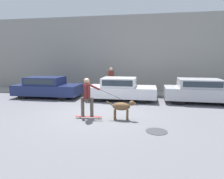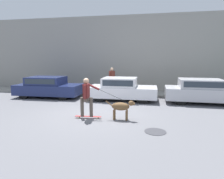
# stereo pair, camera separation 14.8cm
# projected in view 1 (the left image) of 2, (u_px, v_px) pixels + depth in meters

# --- Properties ---
(ground_plane) EXTENTS (36.00, 36.00, 0.00)m
(ground_plane) POSITION_uv_depth(u_px,v_px,m) (94.00, 115.00, 8.50)
(ground_plane) COLOR slate
(back_wall) EXTENTS (32.00, 0.30, 5.43)m
(back_wall) POSITION_uv_depth(u_px,v_px,m) (118.00, 54.00, 14.45)
(back_wall) COLOR gray
(back_wall) RESTS_ON ground_plane
(sidewalk_curb) EXTENTS (30.00, 1.86, 0.15)m
(sidewalk_curb) POSITION_uv_depth(u_px,v_px,m) (115.00, 93.00, 13.78)
(sidewalk_curb) COLOR gray
(sidewalk_curb) RESTS_ON ground_plane
(parked_car_0) EXTENTS (4.07, 1.92, 1.28)m
(parked_car_0) POSITION_uv_depth(u_px,v_px,m) (47.00, 87.00, 12.48)
(parked_car_0) COLOR black
(parked_car_0) RESTS_ON ground_plane
(parked_car_1) EXTENTS (3.96, 1.85, 1.31)m
(parked_car_1) POSITION_uv_depth(u_px,v_px,m) (121.00, 89.00, 11.66)
(parked_car_1) COLOR black
(parked_car_1) RESTS_ON ground_plane
(parked_car_2) EXTENTS (3.98, 1.84, 1.31)m
(parked_car_2) POSITION_uv_depth(u_px,v_px,m) (201.00, 91.00, 10.88)
(parked_car_2) COLOR black
(parked_car_2) RESTS_ON ground_plane
(dog) EXTENTS (1.17, 0.34, 0.78)m
(dog) POSITION_uv_depth(u_px,v_px,m) (122.00, 107.00, 7.82)
(dog) COLOR brown
(dog) RESTS_ON ground_plane
(skateboarder) EXTENTS (2.26, 0.56, 1.63)m
(skateboarder) POSITION_uv_depth(u_px,v_px,m) (87.00, 96.00, 7.92)
(skateboarder) COLOR beige
(skateboarder) RESTS_ON ground_plane
(pedestrian_with_bag) EXTENTS (0.40, 0.60, 1.68)m
(pedestrian_with_bag) POSITION_uv_depth(u_px,v_px,m) (111.00, 79.00, 13.23)
(pedestrian_with_bag) COLOR #3D4760
(pedestrian_with_bag) RESTS_ON sidewalk_curb
(manhole_cover) EXTENTS (0.71, 0.71, 0.01)m
(manhole_cover) POSITION_uv_depth(u_px,v_px,m) (157.00, 131.00, 6.59)
(manhole_cover) COLOR #38383D
(manhole_cover) RESTS_ON ground_plane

